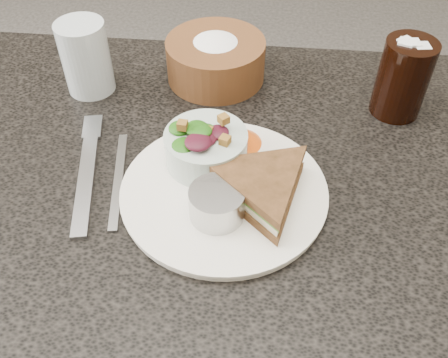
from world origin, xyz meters
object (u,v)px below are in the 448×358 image
salad_bowl (206,143)px  water_glass (86,58)px  bread_basket (216,53)px  dining_table (213,317)px  dinner_plate (224,192)px  sandwich (262,186)px  dressing_ramekin (217,204)px  cola_glass (404,75)px

salad_bowl → water_glass: bearing=141.8°
salad_bowl → bread_basket: (-0.01, 0.22, 0.00)m
water_glass → dining_table: bearing=-41.5°
dining_table → bread_basket: bearing=94.1°
dinner_plate → sandwich: bearing=-12.9°
sandwich → dressing_ramekin: bearing=-104.6°
dinner_plate → cola_glass: cola_glass is taller
salad_bowl → dinner_plate: bearing=-60.0°
dining_table → bread_basket: 0.49m
dining_table → salad_bowl: (-0.01, 0.03, 0.42)m
dinner_plate → bread_basket: size_ratio=1.65×
sandwich → water_glass: size_ratio=1.39×
dressing_ramekin → cola_glass: cola_glass is taller
sandwich → salad_bowl: (-0.08, 0.06, 0.01)m
dinner_plate → dining_table: bearing=133.1°
water_glass → sandwich: bearing=-38.3°
dining_table → water_glass: 0.52m
dining_table → dinner_plate: bearing=-46.9°
water_glass → bread_basket: bearing=14.3°
bread_basket → sandwich: bearing=-72.3°
dining_table → dressing_ramekin: 0.41m
bread_basket → salad_bowl: bearing=-87.1°
salad_bowl → water_glass: (-0.21, 0.17, 0.01)m
salad_bowl → bread_basket: size_ratio=0.69×
bread_basket → cola_glass: bearing=-12.2°
dining_table → dinner_plate: size_ratio=3.75×
cola_glass → water_glass: cola_glass is taller
dinner_plate → dressing_ramekin: (-0.00, -0.04, 0.03)m
dining_table → dressing_ramekin: (0.02, -0.07, 0.41)m
sandwich → dining_table: bearing=-163.4°
dinner_plate → water_glass: bearing=137.9°
sandwich → dressing_ramekin: sandwich is taller
salad_bowl → cola_glass: cola_glass is taller
dressing_ramekin → water_glass: size_ratio=0.59×
dining_table → water_glass: water_glass is taller
sandwich → bread_basket: 0.29m
dining_table → water_glass: size_ratio=8.69×
dressing_ramekin → bread_basket: bread_basket is taller
dressing_ramekin → bread_basket: 0.31m
dining_table → salad_bowl: 0.42m
dining_table → dinner_plate: 0.38m
salad_bowl → dressing_ramekin: salad_bowl is taller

